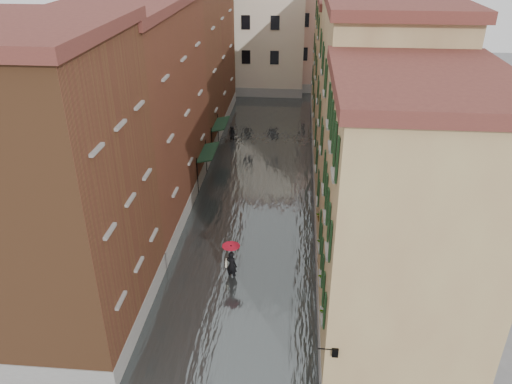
% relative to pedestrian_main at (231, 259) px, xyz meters
% --- Properties ---
extents(ground, '(120.00, 120.00, 0.00)m').
position_rel_pedestrian_main_xyz_m(ground, '(0.42, -1.72, -1.24)').
color(ground, '#5E5E60').
rests_on(ground, ground).
extents(floodwater, '(10.00, 60.00, 0.20)m').
position_rel_pedestrian_main_xyz_m(floodwater, '(0.42, 11.28, -1.14)').
color(floodwater, '#3F4546').
rests_on(floodwater, ground).
extents(building_left_near, '(6.00, 8.00, 13.00)m').
position_rel_pedestrian_main_xyz_m(building_left_near, '(-6.58, -3.72, 5.26)').
color(building_left_near, brown).
rests_on(building_left_near, ground).
extents(building_left_mid, '(6.00, 14.00, 12.50)m').
position_rel_pedestrian_main_xyz_m(building_left_mid, '(-6.58, 7.28, 5.01)').
color(building_left_mid, '#562C1B').
rests_on(building_left_mid, ground).
extents(building_left_far, '(6.00, 16.00, 14.00)m').
position_rel_pedestrian_main_xyz_m(building_left_far, '(-6.58, 22.28, 5.76)').
color(building_left_far, brown).
rests_on(building_left_far, ground).
extents(building_right_near, '(6.00, 8.00, 11.50)m').
position_rel_pedestrian_main_xyz_m(building_right_near, '(7.42, -3.72, 4.51)').
color(building_right_near, '#9C7950').
rests_on(building_right_near, ground).
extents(building_right_mid, '(6.00, 14.00, 13.00)m').
position_rel_pedestrian_main_xyz_m(building_right_mid, '(7.42, 7.28, 5.26)').
color(building_right_mid, tan).
rests_on(building_right_mid, ground).
extents(building_right_far, '(6.00, 16.00, 11.50)m').
position_rel_pedestrian_main_xyz_m(building_right_far, '(7.42, 22.28, 4.51)').
color(building_right_far, '#9C7950').
rests_on(building_right_far, ground).
extents(building_end_cream, '(12.00, 9.00, 13.00)m').
position_rel_pedestrian_main_xyz_m(building_end_cream, '(-2.58, 36.28, 5.26)').
color(building_end_cream, beige).
rests_on(building_end_cream, ground).
extents(building_end_pink, '(10.00, 9.00, 12.00)m').
position_rel_pedestrian_main_xyz_m(building_end_pink, '(6.42, 38.28, 4.76)').
color(building_end_pink, tan).
rests_on(building_end_pink, ground).
extents(awning_near, '(1.09, 3.37, 2.80)m').
position_rel_pedestrian_main_xyz_m(awning_near, '(-3.06, 10.78, 1.24)').
color(awning_near, '#15301D').
rests_on(awning_near, ground).
extents(awning_far, '(1.09, 3.24, 2.80)m').
position_rel_pedestrian_main_xyz_m(awning_far, '(-3.06, 16.57, 1.23)').
color(awning_far, '#15301D').
rests_on(awning_far, ground).
extents(wall_lantern, '(0.71, 0.22, 0.35)m').
position_rel_pedestrian_main_xyz_m(wall_lantern, '(4.76, -7.72, 1.77)').
color(wall_lantern, black).
rests_on(wall_lantern, ground).
extents(window_planters, '(0.59, 8.24, 0.84)m').
position_rel_pedestrian_main_xyz_m(window_planters, '(4.54, -2.34, 2.27)').
color(window_planters, brown).
rests_on(window_planters, ground).
extents(pedestrian_main, '(0.94, 0.94, 2.06)m').
position_rel_pedestrian_main_xyz_m(pedestrian_main, '(0.00, 0.00, 0.00)').
color(pedestrian_main, black).
rests_on(pedestrian_main, ground).
extents(pedestrian_far, '(0.84, 0.73, 1.48)m').
position_rel_pedestrian_main_xyz_m(pedestrian_far, '(-2.44, 18.94, -0.50)').
color(pedestrian_far, black).
rests_on(pedestrian_far, ground).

